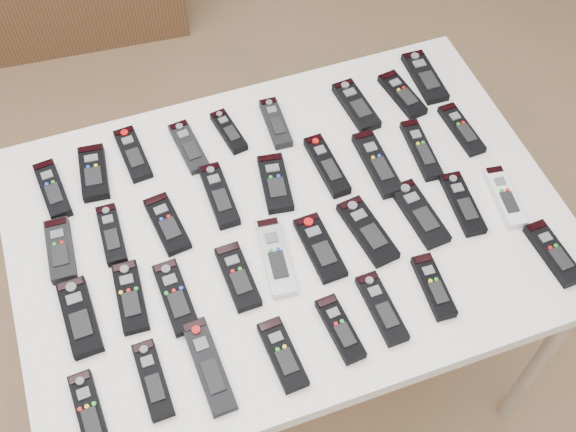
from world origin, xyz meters
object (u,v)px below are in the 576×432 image
object	(u,v)px
remote_14	(327,166)
remote_31	(283,355)
remote_27	(505,197)
remote_34	(434,287)
remote_19	(130,297)
remote_29	(153,380)
remote_17	(461,129)
remote_23	(320,248)
remote_1	(94,173)
remote_2	(133,154)
remote_11	(167,224)
remote_21	(238,277)
remote_18	(80,317)
remote_13	(275,183)
remote_5	(276,123)
remote_33	(382,308)
remote_30	(209,366)
remote_10	(112,235)
remote_35	(553,253)
remote_8	(425,77)
remote_16	(421,150)
remote_25	(420,214)
remote_22	(276,257)
remote_6	(356,106)
remote_15	(377,164)
remote_7	(402,95)
remote_0	(53,190)
table	(288,235)
remote_9	(60,250)
remote_20	(176,297)
remote_32	(340,329)
remote_26	(463,204)
remote_4	(229,131)
remote_28	(90,413)
remote_12	(219,195)
remote_3	(189,147)
remote_24	(367,231)

from	to	relation	value
remote_14	remote_31	bearing A→B (deg)	-124.28
remote_27	remote_34	bearing A→B (deg)	-140.24
remote_19	remote_29	distance (m)	0.20
remote_17	remote_23	xyz separation A→B (m)	(-0.46, -0.21, 0.00)
remote_1	remote_2	distance (m)	0.10
remote_11	remote_21	size ratio (longest dim) A/B	1.00
remote_18	remote_13	bearing A→B (deg)	19.14
remote_11	remote_5	bearing A→B (deg)	24.73
remote_21	remote_33	world-z (taller)	remote_21
remote_14	remote_30	bearing A→B (deg)	-138.42
remote_10	remote_35	bearing A→B (deg)	-20.92
remote_10	remote_17	bearing A→B (deg)	2.78
remote_23	remote_18	bearing A→B (deg)	176.67
remote_2	remote_8	bearing A→B (deg)	-4.41
remote_16	remote_25	xyz separation A→B (m)	(-0.09, -0.17, -0.00)
remote_23	remote_34	distance (m)	0.26
remote_1	remote_22	xyz separation A→B (m)	(0.33, -0.37, -0.00)
remote_6	remote_30	size ratio (longest dim) A/B	0.82
remote_8	remote_35	world-z (taller)	remote_35
remote_13	remote_23	distance (m)	0.21
remote_6	remote_11	size ratio (longest dim) A/B	1.05
remote_15	remote_34	bearing A→B (deg)	-93.53
remote_10	remote_33	distance (m)	0.62
remote_7	remote_0	bearing A→B (deg)	172.45
table	remote_9	distance (m)	0.52
remote_8	remote_33	world-z (taller)	same
remote_1	remote_20	xyz separation A→B (m)	(0.10, -0.39, -0.00)
remote_5	remote_32	bearing A→B (deg)	-92.96
remote_30	table	bearing A→B (deg)	44.05
remote_26	remote_31	distance (m)	0.56
remote_2	remote_32	bearing A→B (deg)	-68.03
remote_4	remote_21	size ratio (longest dim) A/B	0.85
remote_26	remote_28	xyz separation A→B (m)	(-0.91, -0.20, 0.00)
remote_13	remote_30	bearing A→B (deg)	-116.43
table	remote_12	size ratio (longest dim) A/B	7.01
remote_12	remote_25	world-z (taller)	remote_12
remote_23	remote_26	bearing A→B (deg)	-2.41
remote_3	remote_7	xyz separation A→B (m)	(0.57, -0.02, 0.00)
remote_5	remote_0	bearing A→B (deg)	-174.80
remote_26	remote_23	bearing A→B (deg)	-174.38
remote_26	remote_32	size ratio (longest dim) A/B	1.14
remote_8	remote_16	distance (m)	0.25
remote_11	remote_24	world-z (taller)	remote_24
remote_10	remote_13	distance (m)	0.39
remote_11	remote_15	distance (m)	0.52
remote_12	remote_27	world-z (taller)	remote_12
remote_12	remote_16	xyz separation A→B (m)	(0.50, -0.03, -0.00)
remote_14	remote_32	xyz separation A→B (m)	(-0.13, -0.41, -0.00)
remote_19	remote_30	distance (m)	0.23
remote_12	remote_29	world-z (taller)	remote_12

